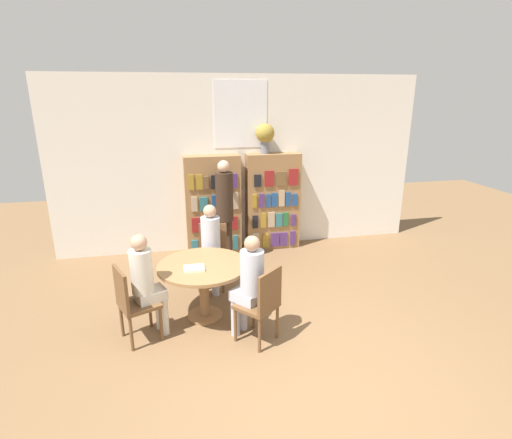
# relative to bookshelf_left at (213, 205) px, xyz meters

# --- Properties ---
(ground_plane) EXTENTS (16.00, 16.00, 0.00)m
(ground_plane) POSITION_rel_bookshelf_left_xyz_m (0.53, -3.69, -0.85)
(ground_plane) COLOR brown
(wall_back) EXTENTS (6.40, 0.07, 3.00)m
(wall_back) POSITION_rel_bookshelf_left_xyz_m (0.53, 0.19, 0.66)
(wall_back) COLOR silver
(wall_back) RESTS_ON ground_plane
(bookshelf_left) EXTENTS (0.94, 0.34, 1.70)m
(bookshelf_left) POSITION_rel_bookshelf_left_xyz_m (0.00, 0.00, 0.00)
(bookshelf_left) COLOR olive
(bookshelf_left) RESTS_ON ground_plane
(bookshelf_right) EXTENTS (0.94, 0.34, 1.70)m
(bookshelf_right) POSITION_rel_bookshelf_left_xyz_m (1.06, -0.00, -0.00)
(bookshelf_right) COLOR olive
(bookshelf_right) RESTS_ON ground_plane
(flower_vase) EXTENTS (0.32, 0.32, 0.50)m
(flower_vase) POSITION_rel_bookshelf_left_xyz_m (0.91, 0.00, 1.17)
(flower_vase) COLOR slate
(flower_vase) RESTS_ON bookshelf_right
(reading_table) EXTENTS (1.11, 1.11, 0.72)m
(reading_table) POSITION_rel_bookshelf_left_xyz_m (-0.36, -2.16, -0.26)
(reading_table) COLOR olive
(reading_table) RESTS_ON ground_plane
(chair_near_camera) EXTENTS (0.52, 0.52, 0.91)m
(chair_near_camera) POSITION_rel_bookshelf_left_xyz_m (-1.19, -2.50, -0.34)
(chair_near_camera) COLOR brown
(chair_near_camera) RESTS_ON ground_plane
(chair_left_side) EXTENTS (0.48, 0.48, 0.91)m
(chair_left_side) POSITION_rel_bookshelf_left_xyz_m (-0.16, -1.29, -0.34)
(chair_left_side) COLOR brown
(chair_left_side) RESTS_ON ground_plane
(chair_far_side) EXTENTS (0.56, 0.56, 0.91)m
(chair_far_side) POSITION_rel_bookshelf_left_xyz_m (0.22, -2.83, -0.34)
(chair_far_side) COLOR brown
(chair_far_side) RESTS_ON ground_plane
(seated_reader_left) EXTENTS (0.33, 0.40, 1.25)m
(seated_reader_left) POSITION_rel_bookshelf_left_xyz_m (-0.20, -1.47, -0.13)
(seated_reader_left) COLOR #B2B7C6
(seated_reader_left) RESTS_ON ground_plane
(seated_reader_right) EXTENTS (0.41, 0.41, 1.25)m
(seated_reader_right) POSITION_rel_bookshelf_left_xyz_m (0.10, -2.70, -0.14)
(seated_reader_right) COLOR #B2B7C6
(seated_reader_right) RESTS_ON ground_plane
(seated_reader_back) EXTENTS (0.39, 0.35, 1.26)m
(seated_reader_back) POSITION_rel_bookshelf_left_xyz_m (-1.02, -2.43, -0.14)
(seated_reader_back) COLOR beige
(seated_reader_back) RESTS_ON ground_plane
(librarian_standing) EXTENTS (0.28, 0.55, 1.70)m
(librarian_standing) POSITION_rel_bookshelf_left_xyz_m (0.13, -0.50, 0.18)
(librarian_standing) COLOR #332319
(librarian_standing) RESTS_ON ground_plane
(open_book_on_table) EXTENTS (0.24, 0.18, 0.03)m
(open_book_on_table) POSITION_rel_bookshelf_left_xyz_m (-0.48, -2.29, -0.12)
(open_book_on_table) COLOR silver
(open_book_on_table) RESTS_ON reading_table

